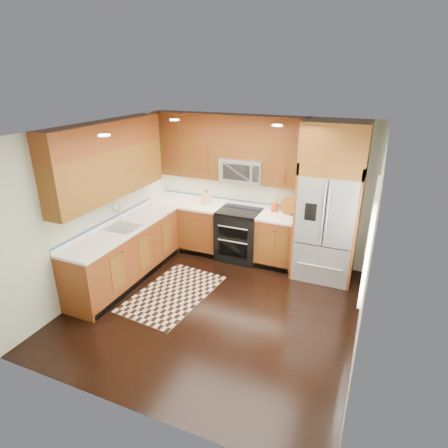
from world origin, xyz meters
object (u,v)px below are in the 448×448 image
at_px(rug, 173,293).
at_px(knife_block, 206,198).
at_px(utensil_crock, 275,205).
at_px(range, 239,235).
at_px(refrigerator, 329,203).

xyz_separation_m(rug, knife_block, (-0.20, 1.68, 1.05)).
height_order(knife_block, utensil_crock, utensil_crock).
bearing_deg(utensil_crock, rug, -121.28).
height_order(range, refrigerator, refrigerator).
xyz_separation_m(range, rug, (-0.51, -1.58, -0.46)).
distance_m(rug, knife_block, 1.99).
bearing_deg(rug, knife_block, 102.50).
height_order(range, utensil_crock, utensil_crock).
distance_m(range, utensil_crock, 0.85).
distance_m(refrigerator, rug, 2.88).
height_order(range, knife_block, knife_block).
relative_size(rug, knife_block, 5.89).
relative_size(refrigerator, utensil_crock, 7.80).
xyz_separation_m(range, refrigerator, (1.55, -0.04, 0.83)).
distance_m(knife_block, utensil_crock, 1.30).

